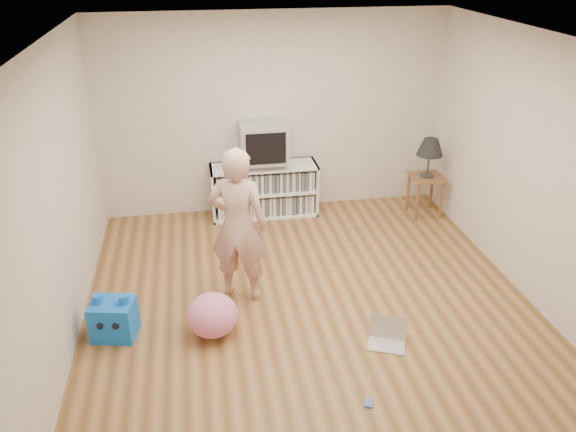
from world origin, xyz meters
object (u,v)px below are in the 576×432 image
(media_unit, at_px, (264,190))
(person, at_px, (238,226))
(side_table, at_px, (426,186))
(table_lamp, at_px, (430,148))
(dvd_deck, at_px, (264,163))
(plush_blue, at_px, (114,319))
(plush_pink, at_px, (212,315))
(laptop, at_px, (387,336))
(crt_tv, at_px, (263,142))

(media_unit, relative_size, person, 0.86)
(side_table, xyz_separation_m, person, (-2.61, -1.51, 0.40))
(media_unit, relative_size, table_lamp, 2.72)
(dvd_deck, distance_m, plush_blue, 2.96)
(table_lamp, distance_m, plush_blue, 4.38)
(plush_pink, bearing_deg, dvd_deck, 71.57)
(laptop, distance_m, plush_blue, 2.54)
(plush_pink, bearing_deg, side_table, 35.53)
(person, bearing_deg, table_lamp, -130.35)
(side_table, relative_size, table_lamp, 1.07)
(plush_blue, relative_size, plush_pink, 0.94)
(dvd_deck, relative_size, person, 0.28)
(crt_tv, height_order, table_lamp, crt_tv)
(dvd_deck, height_order, table_lamp, table_lamp)
(dvd_deck, xyz_separation_m, plush_blue, (-1.73, -2.35, -0.54))
(crt_tv, height_order, plush_pink, crt_tv)
(side_table, height_order, plush_blue, side_table)
(media_unit, xyz_separation_m, side_table, (2.11, -0.39, 0.07))
(media_unit, bearing_deg, side_table, -10.34)
(crt_tv, distance_m, plush_pink, 2.72)
(dvd_deck, bearing_deg, plush_pink, -108.43)
(table_lamp, xyz_separation_m, plush_pink, (-2.93, -2.10, -0.74))
(plush_blue, xyz_separation_m, plush_pink, (0.91, -0.12, 0.01))
(laptop, bearing_deg, plush_pink, -170.77)
(crt_tv, relative_size, table_lamp, 1.17)
(crt_tv, distance_m, side_table, 2.23)
(side_table, bearing_deg, plush_blue, -152.78)
(crt_tv, xyz_separation_m, person, (-0.50, -1.87, -0.21))
(table_lamp, distance_m, plush_pink, 3.68)
(media_unit, height_order, laptop, media_unit)
(crt_tv, height_order, person, person)
(media_unit, relative_size, dvd_deck, 3.11)
(side_table, bearing_deg, dvd_deck, 170.07)
(media_unit, xyz_separation_m, dvd_deck, (0.00, -0.02, 0.39))
(media_unit, relative_size, crt_tv, 2.33)
(side_table, bearing_deg, crt_tv, 170.16)
(dvd_deck, height_order, plush_pink, dvd_deck)
(table_lamp, bearing_deg, crt_tv, 170.16)
(dvd_deck, xyz_separation_m, plush_pink, (-0.82, -2.47, -0.53))
(crt_tv, relative_size, person, 0.37)
(person, height_order, laptop, person)
(plush_blue, distance_m, plush_pink, 0.91)
(plush_pink, bearing_deg, person, 61.46)
(person, height_order, plush_blue, person)
(table_lamp, relative_size, person, 0.32)
(media_unit, distance_m, person, 2.01)
(media_unit, height_order, plush_blue, media_unit)
(table_lamp, bearing_deg, dvd_deck, 170.07)
(crt_tv, xyz_separation_m, table_lamp, (2.11, -0.37, -0.08))
(person, distance_m, plush_pink, 0.91)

